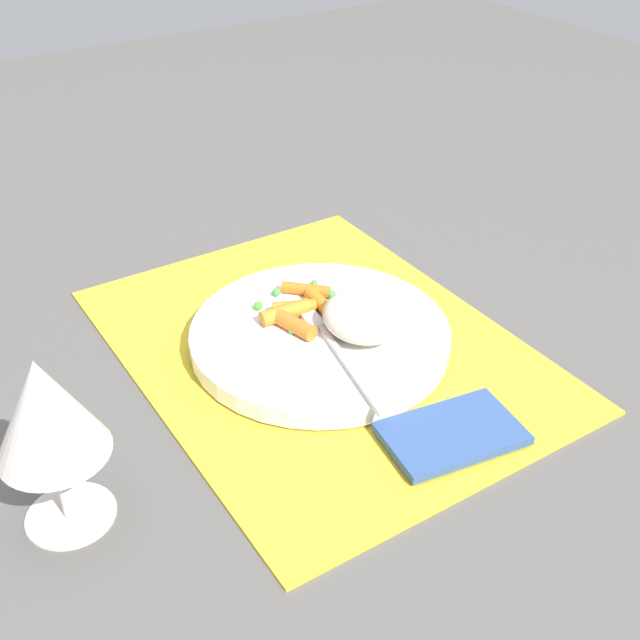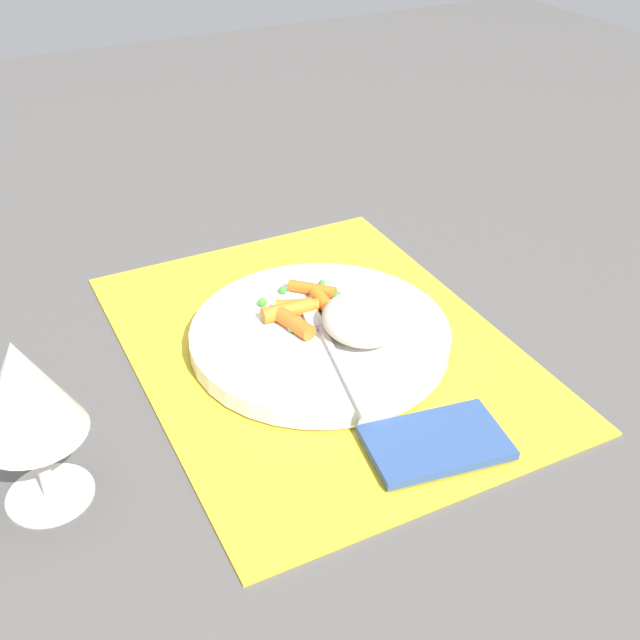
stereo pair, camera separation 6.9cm
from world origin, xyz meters
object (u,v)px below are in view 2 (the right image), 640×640
object	(u,v)px
plate	(320,336)
fork	(329,344)
rice_mound	(363,319)
carrot_portion	(301,308)
wine_glass	(24,393)
napkin	(436,442)

from	to	relation	value
plate	fork	bearing A→B (deg)	168.81
rice_mound	carrot_portion	distance (m)	0.07
plate	carrot_portion	distance (m)	0.04
rice_mound	carrot_portion	xyz separation A→B (m)	(0.06, 0.04, -0.01)
fork	plate	bearing A→B (deg)	-11.19
wine_glass	fork	bearing A→B (deg)	-79.48
rice_mound	wine_glass	world-z (taller)	wine_glass
plate	carrot_portion	xyz separation A→B (m)	(0.03, 0.01, 0.02)
rice_mound	wine_glass	xyz separation A→B (m)	(-0.05, 0.32, 0.06)
rice_mound	plate	bearing A→B (deg)	47.32
rice_mound	napkin	size ratio (longest dim) A/B	0.72
carrot_portion	wine_glass	bearing A→B (deg)	112.41
wine_glass	carrot_portion	bearing A→B (deg)	-67.59
plate	wine_glass	xyz separation A→B (m)	(-0.08, 0.28, 0.09)
plate	carrot_portion	size ratio (longest dim) A/B	2.59
wine_glass	napkin	distance (m)	0.33
fork	wine_glass	bearing A→B (deg)	100.52
carrot_portion	fork	world-z (taller)	carrot_portion
carrot_portion	fork	xyz separation A→B (m)	(-0.06, 0.00, -0.00)
fork	napkin	distance (m)	0.15
rice_mound	napkin	xyz separation A→B (m)	(-0.15, 0.01, -0.03)
carrot_portion	wine_glass	distance (m)	0.31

